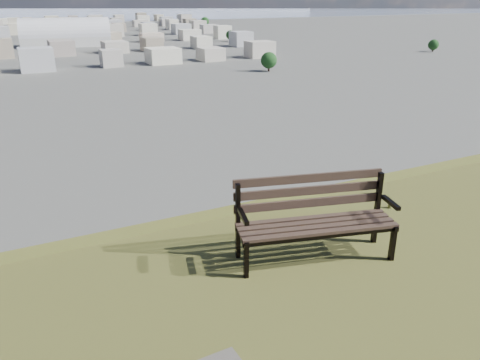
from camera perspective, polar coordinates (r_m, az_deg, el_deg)
park_bench at (r=5.55m, az=8.99°, el=-4.10°), size 1.93×1.02×0.96m
arena at (r=300.59m, az=-20.40°, el=15.99°), size 51.29×27.22×20.65m
city_blocks at (r=396.64m, az=-27.04°, el=15.91°), size 395.00×361.00×7.00m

